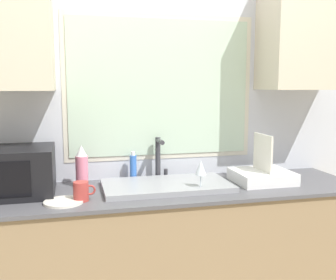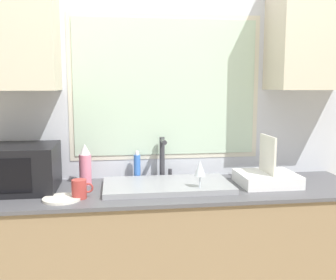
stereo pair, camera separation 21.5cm
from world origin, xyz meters
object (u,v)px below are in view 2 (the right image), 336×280
Objects in this scene: mug_near_sink at (80,189)px; faucet at (163,156)px; wine_glass at (200,169)px; dish_rack at (267,177)px; spray_bottle at (85,165)px; soap_bottle at (137,167)px; microwave at (19,168)px.

faucet is at bearing 36.42° from mug_near_sink.
faucet is 0.37m from wine_glass.
dish_rack is (0.58, -0.22, -0.10)m from faucet.
soap_bottle is (0.31, 0.07, -0.03)m from spray_bottle.
mug_near_sink is at bearing -92.19° from spray_bottle.
microwave is 1.00m from wine_glass.
faucet is 0.79× the size of dish_rack.
microwave is 0.41m from mug_near_sink.
dish_rack is 2.97× the size of mug_near_sink.
microwave is 0.36m from spray_bottle.
faucet reaches higher than microwave.
spray_bottle is at bearing -166.78° from soap_bottle.
microwave is 1.41m from dish_rack.
spray_bottle is at bearing 171.70° from dish_rack.
mug_near_sink is at bearing -131.36° from soap_bottle.
spray_bottle is 0.68m from wine_glass.
faucet reaches higher than wine_glass.
spray_bottle is at bearing -172.24° from faucet.
dish_rack reaches higher than mug_near_sink.
mug_near_sink is (-0.48, -0.35, -0.10)m from faucet.
spray_bottle is 0.32m from soap_bottle.
spray_bottle is 0.30m from mug_near_sink.
mug_near_sink is (-0.32, -0.36, -0.03)m from soap_bottle.
microwave is at bearing 177.00° from dish_rack.
soap_bottle is 1.62× the size of mug_near_sink.
wine_glass is at bearing 1.40° from mug_near_sink.
mug_near_sink is 0.63× the size of wine_glass.
faucet is 0.64× the size of microwave.
faucet is 0.47m from spray_bottle.
spray_bottle is 1.35× the size of wine_glass.
faucet is at bearing 114.88° from wine_glass.
dish_rack is at bearing -8.30° from spray_bottle.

